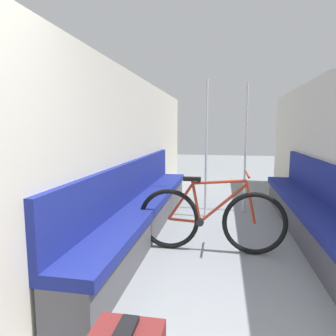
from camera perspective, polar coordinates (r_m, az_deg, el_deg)
The scene contains 6 objects.
wall_left at distance 3.95m, azimuth -8.80°, elevation 2.73°, with size 0.10×9.06×2.18m, color beige.
bench_seat_row_left at distance 4.17m, azimuth -4.57°, elevation -7.75°, with size 0.46×4.43×0.97m.
bench_seat_row_right at distance 4.20m, azimuth 26.24°, elevation -8.43°, with size 0.46×4.43×0.97m.
bicycle at distance 3.51m, azimuth 8.09°, elevation -9.68°, with size 1.69×0.46×0.93m.
grab_pole_near at distance 4.75m, azimuth 7.28°, elevation 3.12°, with size 0.08×0.08×2.16m.
grab_pole_far at distance 5.18m, azimuth 14.54°, elevation 3.31°, with size 0.08×0.08×2.16m.
Camera 1 is at (-0.06, -0.79, 1.42)m, focal length 32.00 mm.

